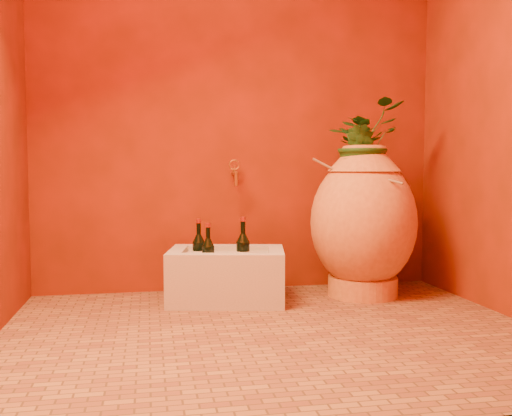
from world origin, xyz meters
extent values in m
plane|color=brown|center=(0.00, 0.00, 0.00)|extent=(2.50, 2.50, 0.00)
cube|color=#601F05|center=(0.00, 1.00, 1.25)|extent=(2.50, 0.02, 2.50)
cylinder|color=#D78A3C|center=(0.69, 0.65, 0.06)|extent=(0.53, 0.53, 0.12)
ellipsoid|color=#D78A3C|center=(0.69, 0.65, 0.44)|extent=(0.81, 0.81, 0.78)
cone|color=#D78A3C|center=(0.69, 0.65, 0.80)|extent=(0.56, 0.56, 0.12)
torus|color=#D78A3C|center=(0.69, 0.65, 0.87)|extent=(0.34, 0.34, 0.05)
cylinder|color=olive|center=(0.61, 0.60, 0.69)|extent=(0.47, 0.13, 0.26)
cylinder|color=olive|center=(0.67, 0.53, 0.73)|extent=(0.27, 0.35, 0.11)
cylinder|color=olive|center=(0.79, 0.57, 0.74)|extent=(0.12, 0.30, 0.25)
cube|color=beige|center=(-0.13, 0.66, 0.14)|extent=(0.72, 0.55, 0.27)
cube|color=beige|center=(-0.13, 0.83, 0.29)|extent=(0.65, 0.21, 0.03)
cube|color=beige|center=(-0.13, 0.48, 0.29)|extent=(0.65, 0.21, 0.03)
cube|color=beige|center=(-0.41, 0.66, 0.29)|extent=(0.13, 0.28, 0.03)
cube|color=beige|center=(0.16, 0.66, 0.29)|extent=(0.13, 0.28, 0.03)
cylinder|color=black|center=(-0.24, 0.57, 0.25)|extent=(0.07, 0.07, 0.16)
cone|color=black|center=(-0.24, 0.57, 0.35)|extent=(0.07, 0.07, 0.05)
cylinder|color=black|center=(-0.24, 0.57, 0.41)|extent=(0.02, 0.02, 0.06)
cylinder|color=maroon|center=(-0.24, 0.57, 0.45)|extent=(0.03, 0.03, 0.02)
cylinder|color=silver|center=(-0.24, 0.57, 0.25)|extent=(0.07, 0.07, 0.07)
cylinder|color=black|center=(-0.28, 0.71, 0.25)|extent=(0.07, 0.07, 0.17)
cone|color=black|center=(-0.28, 0.71, 0.36)|extent=(0.07, 0.07, 0.05)
cylinder|color=black|center=(-0.28, 0.71, 0.42)|extent=(0.02, 0.02, 0.07)
cylinder|color=maroon|center=(-0.28, 0.71, 0.46)|extent=(0.03, 0.03, 0.02)
cylinder|color=silver|center=(-0.28, 0.71, 0.25)|extent=(0.07, 0.07, 0.08)
cylinder|color=black|center=(-0.04, 0.59, 0.26)|extent=(0.08, 0.08, 0.18)
cone|color=black|center=(-0.04, 0.59, 0.37)|extent=(0.08, 0.08, 0.05)
cylinder|color=black|center=(-0.04, 0.59, 0.43)|extent=(0.03, 0.03, 0.07)
cylinder|color=maroon|center=(-0.04, 0.59, 0.48)|extent=(0.03, 0.03, 0.03)
cylinder|color=silver|center=(-0.04, 0.59, 0.26)|extent=(0.08, 0.08, 0.08)
cylinder|color=#B58029|center=(-0.04, 0.93, 0.73)|extent=(0.02, 0.13, 0.02)
cylinder|color=#B58029|center=(-0.04, 0.87, 0.69)|extent=(0.02, 0.02, 0.08)
torus|color=#B58029|center=(-0.04, 0.93, 0.78)|extent=(0.07, 0.01, 0.07)
cylinder|color=#B58029|center=(-0.04, 0.93, 0.76)|extent=(0.01, 0.01, 0.05)
imported|color=#1A4A1A|center=(0.70, 0.68, 0.91)|extent=(0.57, 0.54, 0.49)
imported|color=#1A4A1A|center=(0.63, 0.61, 0.84)|extent=(0.24, 0.24, 0.34)
camera|label=1|loc=(-0.56, -2.53, 0.76)|focal=40.00mm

